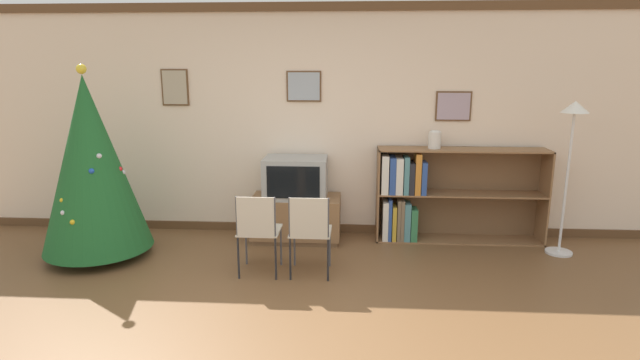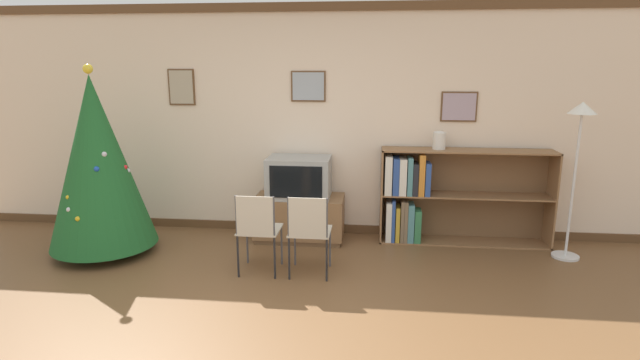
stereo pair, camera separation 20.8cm
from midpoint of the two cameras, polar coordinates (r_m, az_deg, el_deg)
ground_plane at (r=3.90m, az=-6.76°, el=-18.18°), size 24.00×24.00×0.00m
wall_back at (r=5.96m, az=-2.61°, el=6.65°), size 8.53×0.11×2.70m
christmas_tree at (r=5.73m, az=-25.63°, el=1.61°), size 1.11×1.11×2.02m
tv_console at (r=5.87m, az=-3.76°, el=-4.37°), size 1.03×0.53×0.52m
television at (r=5.74m, az=-3.83°, el=0.29°), size 0.72×0.51×0.46m
folding_chair_left at (r=4.86m, az=-8.33°, el=-5.60°), size 0.40×0.40×0.82m
folding_chair_right at (r=4.79m, az=-2.43°, el=-5.78°), size 0.40×0.40×0.82m
bookshelf at (r=5.89m, az=11.19°, el=-1.64°), size 1.91×0.36×1.09m
vase at (r=5.79m, az=11.97°, el=4.56°), size 0.14×0.14×0.20m
standing_lamp at (r=5.77m, az=25.90°, el=4.31°), size 0.28×0.28×1.65m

